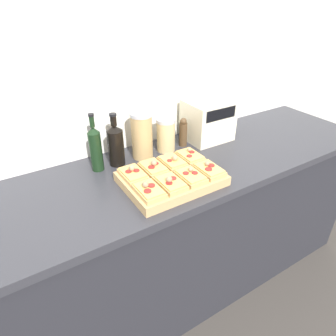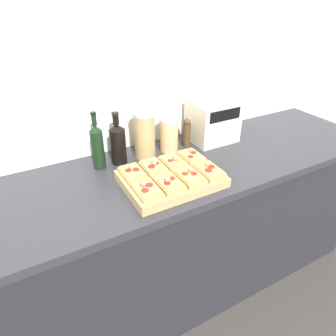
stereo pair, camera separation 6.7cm
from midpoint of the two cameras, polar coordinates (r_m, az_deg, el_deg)
ground_plane at (r=1.99m, az=5.24°, el=-28.47°), size 12.00×12.00×0.00m
wall_back at (r=1.67m, az=-5.86°, el=14.95°), size 6.00×0.06×2.50m
kitchen_counter at (r=1.79m, az=0.19°, el=-13.11°), size 2.63×0.67×0.92m
cutting_board at (r=1.40m, az=1.96°, el=-2.07°), size 0.44×0.33×0.04m
pizza_slice_back_left at (r=1.37m, az=-5.40°, el=-0.94°), size 0.10×0.14×0.06m
pizza_slice_back_midleft at (r=1.41m, az=-1.44°, el=0.14°), size 0.10×0.14×0.06m
pizza_slice_back_midright at (r=1.46m, az=2.29°, el=1.15°), size 0.10×0.14×0.06m
pizza_slice_back_right at (r=1.51m, az=5.74°, el=2.10°), size 0.10×0.14×0.05m
pizza_slice_front_left at (r=1.26m, az=-2.55°, el=-4.20°), size 0.10×0.14×0.06m
pizza_slice_front_midleft at (r=1.30m, az=1.67°, el=-2.93°), size 0.10×0.14×0.06m
pizza_slice_front_midright at (r=1.35m, az=5.60°, el=-1.70°), size 0.10×0.14×0.05m
pizza_slice_front_right at (r=1.40m, az=9.22°, el=-0.56°), size 0.10×0.14×0.05m
olive_oil_bottle at (r=1.50m, az=-12.05°, el=4.10°), size 0.06×0.06×0.30m
wine_bottle at (r=1.53m, az=-8.29°, el=4.72°), size 0.08×0.08×0.28m
grain_jar_tall at (r=1.58m, az=-3.28°, el=6.35°), size 0.11×0.11×0.25m
grain_jar_short at (r=1.65m, az=1.35°, el=6.36°), size 0.11×0.11×0.19m
pepper_mill at (r=1.72m, az=4.71°, el=6.72°), size 0.05×0.05×0.17m
toaster_oven at (r=1.80m, az=9.55°, el=8.79°), size 0.28×0.22×0.23m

